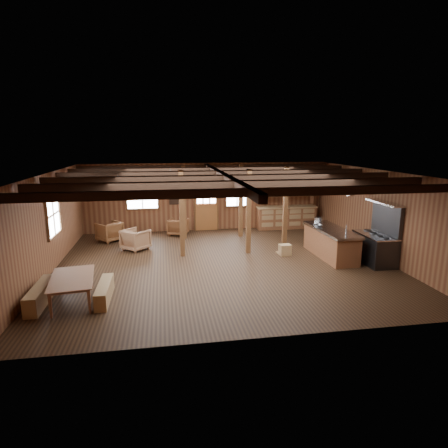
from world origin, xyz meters
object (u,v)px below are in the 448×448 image
at_px(armchair_a, 110,232).
at_px(armchair_c, 136,240).
at_px(kitchen_island, 330,242).
at_px(armchair_b, 178,227).
at_px(dining_table, 74,290).
at_px(commercial_range, 376,243).

bearing_deg(armchair_a, armchair_c, 88.00).
bearing_deg(armchair_c, kitchen_island, -152.92).
bearing_deg(armchair_b, dining_table, 87.80).
height_order(commercial_range, armchair_b, commercial_range).
relative_size(armchair_b, armchair_c, 0.90).
distance_m(commercial_range, armchair_c, 7.86).
bearing_deg(armchair_a, kitchen_island, 116.54).
bearing_deg(kitchen_island, armchair_b, 140.65).
xyz_separation_m(commercial_range, armchair_c, (-7.40, 2.63, -0.26)).
height_order(kitchen_island, armchair_a, kitchen_island).
bearing_deg(armchair_b, commercial_range, 164.65).
bearing_deg(kitchen_island, armchair_c, 162.16).
relative_size(commercial_range, dining_table, 1.12).
bearing_deg(armchair_c, armchair_b, -86.51).
distance_m(commercial_range, armchair_b, 7.39).
distance_m(commercial_range, dining_table, 8.69).
xyz_separation_m(armchair_b, armchair_c, (-1.53, -1.85, 0.04)).
distance_m(dining_table, armchair_c, 4.28).
xyz_separation_m(kitchen_island, armchair_c, (-6.29, 1.82, -0.12)).
height_order(kitchen_island, armchair_c, kitchen_island).
xyz_separation_m(commercial_range, dining_table, (-8.55, -1.49, -0.32)).
bearing_deg(armchair_c, armchair_a, -8.50).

